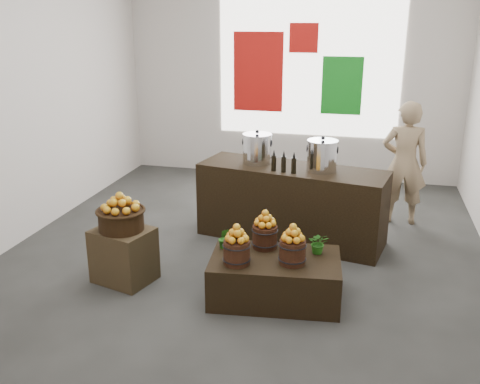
% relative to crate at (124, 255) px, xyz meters
% --- Properties ---
extents(ground, '(7.00, 7.00, 0.00)m').
position_rel_crate_xyz_m(ground, '(1.17, 1.11, -0.31)').
color(ground, '#383836').
rests_on(ground, ground).
extents(back_wall, '(6.00, 0.04, 4.00)m').
position_rel_crate_xyz_m(back_wall, '(1.17, 4.61, 1.69)').
color(back_wall, beige).
rests_on(back_wall, ground).
extents(back_opening, '(3.20, 0.02, 2.40)m').
position_rel_crate_xyz_m(back_opening, '(1.47, 4.59, 1.69)').
color(back_opening, white).
rests_on(back_opening, back_wall).
extents(deco_red_left, '(0.90, 0.04, 1.40)m').
position_rel_crate_xyz_m(deco_red_left, '(0.57, 4.58, 1.59)').
color(deco_red_left, '#B7120E').
rests_on(deco_red_left, back_wall).
extents(deco_green_right, '(0.70, 0.04, 1.00)m').
position_rel_crate_xyz_m(deco_green_right, '(2.07, 4.58, 1.39)').
color(deco_green_right, '#137E1B').
rests_on(deco_green_right, back_wall).
extents(deco_red_upper, '(0.50, 0.04, 0.50)m').
position_rel_crate_xyz_m(deco_red_upper, '(1.37, 4.58, 2.19)').
color(deco_red_upper, '#B7120E').
rests_on(deco_red_upper, back_wall).
extents(crate, '(0.74, 0.66, 0.62)m').
position_rel_crate_xyz_m(crate, '(0.00, 0.00, 0.00)').
color(crate, '#4B3923').
rests_on(crate, ground).
extents(wicker_basket, '(0.50, 0.50, 0.23)m').
position_rel_crate_xyz_m(wicker_basket, '(0.00, 0.00, 0.42)').
color(wicker_basket, black).
rests_on(wicker_basket, crate).
extents(apples_in_basket, '(0.39, 0.39, 0.21)m').
position_rel_crate_xyz_m(apples_in_basket, '(0.00, 0.00, 0.64)').
color(apples_in_basket, '#A8050B').
rests_on(apples_in_basket, wicker_basket).
extents(display_table, '(1.43, 0.97, 0.47)m').
position_rel_crate_xyz_m(display_table, '(1.73, 0.01, -0.08)').
color(display_table, black).
rests_on(display_table, ground).
extents(apple_bucket_front_left, '(0.27, 0.27, 0.25)m').
position_rel_crate_xyz_m(apple_bucket_front_left, '(1.37, -0.22, 0.28)').
color(apple_bucket_front_left, '#3B1910').
rests_on(apple_bucket_front_left, display_table).
extents(apples_in_bucket_front_left, '(0.20, 0.20, 0.18)m').
position_rel_crate_xyz_m(apples_in_bucket_front_left, '(1.37, -0.22, 0.50)').
color(apples_in_bucket_front_left, '#A8050B').
rests_on(apples_in_bucket_front_left, apple_bucket_front_left).
extents(apple_bucket_front_right, '(0.27, 0.27, 0.25)m').
position_rel_crate_xyz_m(apple_bucket_front_right, '(1.92, -0.08, 0.28)').
color(apple_bucket_front_right, '#3B1910').
rests_on(apple_bucket_front_right, display_table).
extents(apples_in_bucket_front_right, '(0.20, 0.20, 0.18)m').
position_rel_crate_xyz_m(apples_in_bucket_front_right, '(1.92, -0.08, 0.50)').
color(apples_in_bucket_front_right, '#A8050B').
rests_on(apples_in_bucket_front_right, apple_bucket_front_right).
extents(apple_bucket_rear, '(0.27, 0.27, 0.25)m').
position_rel_crate_xyz_m(apple_bucket_rear, '(1.57, 0.24, 0.28)').
color(apple_bucket_rear, '#3B1910').
rests_on(apple_bucket_rear, display_table).
extents(apples_in_bucket_rear, '(0.20, 0.20, 0.18)m').
position_rel_crate_xyz_m(apples_in_bucket_rear, '(1.57, 0.24, 0.50)').
color(apples_in_bucket_rear, '#A8050B').
rests_on(apples_in_bucket_rear, apple_bucket_rear).
extents(herb_garnish_right, '(0.23, 0.20, 0.24)m').
position_rel_crate_xyz_m(herb_garnish_right, '(2.15, 0.23, 0.28)').
color(herb_garnish_right, '#1D5A13').
rests_on(herb_garnish_right, display_table).
extents(herb_garnish_left, '(0.13, 0.11, 0.23)m').
position_rel_crate_xyz_m(herb_garnish_left, '(1.15, 0.12, 0.28)').
color(herb_garnish_left, '#1D5A13').
rests_on(herb_garnish_left, display_table).
extents(counter, '(2.55, 1.23, 1.00)m').
position_rel_crate_xyz_m(counter, '(1.66, 1.63, 0.19)').
color(counter, black).
rests_on(counter, ground).
extents(stock_pot_left, '(0.38, 0.38, 0.38)m').
position_rel_crate_xyz_m(stock_pot_left, '(1.16, 1.72, 0.88)').
color(stock_pot_left, silver).
rests_on(stock_pot_left, counter).
extents(stock_pot_center, '(0.38, 0.38, 0.38)m').
position_rel_crate_xyz_m(stock_pot_center, '(2.04, 1.55, 0.88)').
color(stock_pot_center, silver).
rests_on(stock_pot_center, counter).
extents(oil_cruets, '(0.27, 0.12, 0.28)m').
position_rel_crate_xyz_m(oil_cruets, '(1.61, 1.39, 0.83)').
color(oil_cruets, black).
rests_on(oil_cruets, counter).
extents(shopper, '(0.66, 0.44, 1.78)m').
position_rel_crate_xyz_m(shopper, '(3.11, 2.62, 0.58)').
color(shopper, '#8C7456').
rests_on(shopper, ground).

